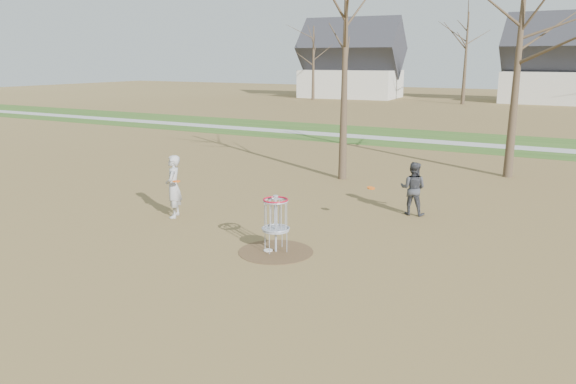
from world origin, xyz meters
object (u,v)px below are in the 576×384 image
object	(u,v)px
disc_golf_basket	(276,215)
disc_grounded	(268,250)
player_throwing	(413,188)
player_standing	(173,187)

from	to	relation	value
disc_golf_basket	disc_grounded	bearing A→B (deg)	-166.45
player_throwing	disc_grounded	bearing A→B (deg)	63.21
disc_grounded	player_standing	bearing A→B (deg)	162.39
player_standing	disc_golf_basket	size ratio (longest dim) A/B	1.34
player_throwing	player_standing	bearing A→B (deg)	27.18
player_standing	player_throwing	bearing A→B (deg)	93.10
disc_grounded	disc_golf_basket	xyz separation A→B (m)	(0.19, 0.05, 0.89)
disc_grounded	disc_golf_basket	bearing A→B (deg)	13.55
player_standing	disc_golf_basket	world-z (taller)	player_standing
player_throwing	disc_golf_basket	distance (m)	5.16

